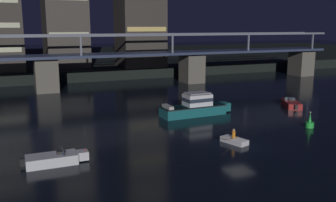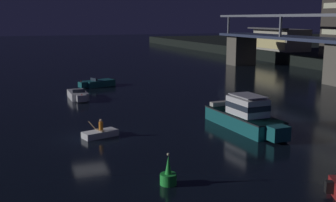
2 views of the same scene
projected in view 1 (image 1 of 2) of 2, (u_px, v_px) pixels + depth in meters
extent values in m
plane|color=black|center=(239.00, 146.00, 34.09)|extent=(400.00, 400.00, 0.00)
cube|color=black|center=(79.00, 59.00, 110.37)|extent=(240.00, 80.00, 2.20)
cube|color=#605B51|center=(46.00, 75.00, 61.57)|extent=(3.60, 4.40, 5.55)
cube|color=#605B51|center=(192.00, 68.00, 71.85)|extent=(3.60, 4.40, 5.55)
cube|color=#605B51|center=(301.00, 63.00, 82.12)|extent=(3.60, 4.40, 5.55)
cube|color=#2D3856|center=(124.00, 54.00, 66.12)|extent=(86.72, 6.40, 0.45)
cube|color=slate|center=(129.00, 35.00, 62.82)|extent=(86.72, 0.36, 0.36)
cube|color=slate|center=(119.00, 35.00, 68.05)|extent=(86.72, 0.36, 0.36)
cube|color=slate|center=(81.00, 46.00, 60.05)|extent=(0.30, 0.30, 3.20)
cube|color=slate|center=(172.00, 44.00, 66.22)|extent=(0.30, 0.30, 3.20)
cube|color=slate|center=(248.00, 42.00, 72.38)|extent=(0.30, 0.30, 3.20)
cube|color=slate|center=(312.00, 41.00, 78.55)|extent=(0.30, 0.30, 3.20)
cube|color=beige|center=(69.00, 35.00, 72.07)|extent=(7.58, 0.10, 0.90)
cube|color=#F2D172|center=(147.00, 29.00, 74.95)|extent=(8.29, 0.10, 0.90)
cube|color=#196066|center=(193.00, 110.00, 45.57)|extent=(8.10, 2.93, 1.20)
cube|color=#196066|center=(224.00, 106.00, 47.46)|extent=(1.16, 1.47, 1.04)
cube|color=black|center=(193.00, 106.00, 45.46)|extent=(8.18, 3.01, 0.10)
cube|color=white|center=(197.00, 100.00, 45.56)|extent=(3.28, 2.23, 1.40)
cube|color=#283342|center=(197.00, 99.00, 45.55)|extent=(3.33, 2.27, 0.44)
cube|color=silver|center=(197.00, 93.00, 45.40)|extent=(2.96, 2.01, 0.08)
cube|color=#B7B2A8|center=(168.00, 107.00, 43.99)|extent=(0.69, 2.10, 0.36)
cube|color=maroon|center=(291.00, 104.00, 50.08)|extent=(3.32, 4.30, 0.80)
cube|color=maroon|center=(287.00, 100.00, 52.42)|extent=(1.28, 1.24, 0.70)
cube|color=#283342|center=(290.00, 99.00, 50.80)|extent=(1.26, 0.68, 0.36)
cube|color=#262628|center=(291.00, 100.00, 50.56)|extent=(0.68, 0.60, 0.24)
cube|color=black|center=(296.00, 107.00, 47.95)|extent=(0.48, 0.48, 0.60)
sphere|color=#33D84C|center=(287.00, 97.00, 52.58)|extent=(0.12, 0.12, 0.12)
cube|color=silver|center=(52.00, 160.00, 29.39)|extent=(3.92, 1.81, 0.80)
cube|color=silver|center=(82.00, 155.00, 30.30)|extent=(0.90, 0.99, 0.70)
cube|color=#283342|center=(62.00, 151.00, 29.60)|extent=(0.10, 1.35, 0.36)
cube|color=#262628|center=(59.00, 152.00, 29.52)|extent=(0.40, 0.56, 0.24)
cube|color=black|center=(22.00, 162.00, 28.54)|extent=(0.36, 0.36, 0.60)
sphere|color=red|center=(85.00, 150.00, 30.31)|extent=(0.12, 0.12, 0.12)
cylinder|color=green|center=(309.00, 125.00, 40.10)|extent=(0.90, 0.90, 0.60)
cone|color=green|center=(310.00, 118.00, 39.94)|extent=(0.36, 0.36, 1.00)
sphere|color=#F2EAB2|center=(310.00, 112.00, 39.82)|extent=(0.16, 0.16, 0.16)
cube|color=silver|center=(234.00, 141.00, 34.78)|extent=(1.80, 2.81, 0.48)
cube|color=#7F6647|center=(234.00, 138.00, 34.73)|extent=(1.01, 0.48, 0.06)
cylinder|color=orange|center=(234.00, 134.00, 34.74)|extent=(0.32, 0.32, 0.60)
sphere|color=tan|center=(234.00, 130.00, 34.66)|extent=(0.22, 0.22, 0.22)
cylinder|color=olive|center=(227.00, 139.00, 34.06)|extent=(1.47, 0.49, 0.59)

